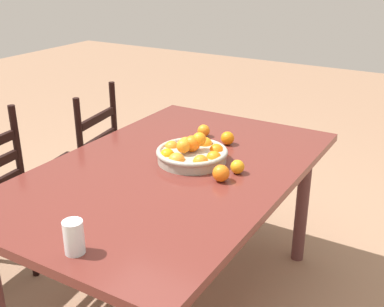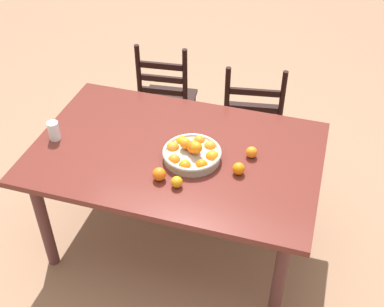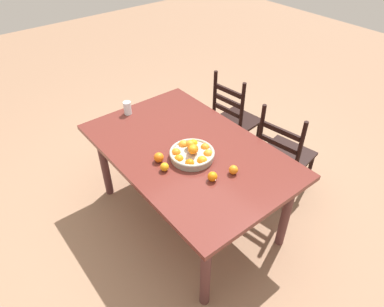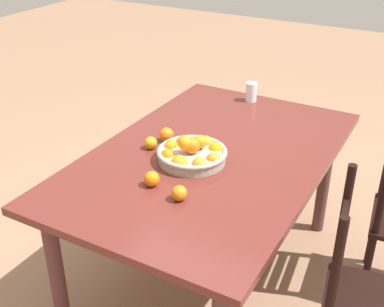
% 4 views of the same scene
% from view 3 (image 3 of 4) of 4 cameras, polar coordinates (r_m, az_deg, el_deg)
% --- Properties ---
extents(ground_plane, '(12.00, 12.00, 0.00)m').
position_cam_3_polar(ground_plane, '(3.19, -0.63, -10.16)').
color(ground_plane, '#916D52').
extents(dining_table, '(1.67, 1.07, 0.77)m').
position_cam_3_polar(dining_table, '(2.72, -0.73, -0.62)').
color(dining_table, maroon).
rests_on(dining_table, ground).
extents(chair_near_window, '(0.44, 0.44, 1.00)m').
position_cam_3_polar(chair_near_window, '(3.57, 6.98, 5.41)').
color(chair_near_window, black).
rests_on(chair_near_window, ground).
extents(chair_by_cabinet, '(0.49, 0.49, 0.97)m').
position_cam_3_polar(chair_by_cabinet, '(3.22, 14.90, -0.44)').
color(chair_by_cabinet, black).
rests_on(chair_by_cabinet, ground).
extents(fruit_bowl, '(0.34, 0.34, 0.14)m').
position_cam_3_polar(fruit_bowl, '(2.55, 0.00, 0.00)').
color(fruit_bowl, '#A19C8D').
rests_on(fruit_bowl, dining_table).
extents(orange_loose_0, '(0.07, 0.07, 0.07)m').
position_cam_3_polar(orange_loose_0, '(2.37, 3.41, -3.83)').
color(orange_loose_0, orange).
rests_on(orange_loose_0, dining_table).
extents(orange_loose_1, '(0.07, 0.07, 0.07)m').
position_cam_3_polar(orange_loose_1, '(2.44, 6.88, -2.70)').
color(orange_loose_1, orange).
rests_on(orange_loose_1, dining_table).
extents(orange_loose_2, '(0.06, 0.06, 0.06)m').
position_cam_3_polar(orange_loose_2, '(2.45, -4.58, -2.23)').
color(orange_loose_2, orange).
rests_on(orange_loose_2, dining_table).
extents(orange_loose_3, '(0.07, 0.07, 0.07)m').
position_cam_3_polar(orange_loose_3, '(2.53, -5.52, -0.65)').
color(orange_loose_3, orange).
rests_on(orange_loose_3, dining_table).
extents(drinking_glass, '(0.07, 0.07, 0.12)m').
position_cam_3_polar(drinking_glass, '(3.10, -10.66, 7.44)').
color(drinking_glass, silver).
rests_on(drinking_glass, dining_table).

